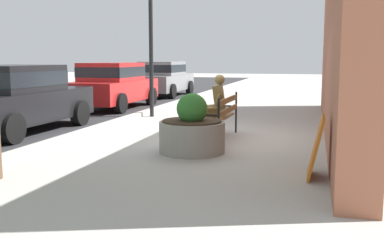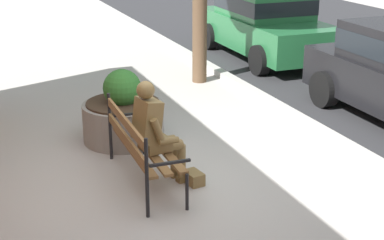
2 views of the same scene
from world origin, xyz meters
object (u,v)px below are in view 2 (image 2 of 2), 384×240
Objects in this scene: concrete_planter at (123,115)px; parked_car_green at (265,22)px; park_bench at (139,143)px; bronze_statue_seated at (159,135)px.

parked_car_green is at bearing 130.69° from concrete_planter.
park_bench is at bearing -41.27° from parked_car_green.
concrete_planter is 0.29× the size of parked_car_green.
park_bench is 1.50× the size of concrete_planter.
bronze_statue_seated is at bearing -0.30° from concrete_planter.
concrete_planter is 5.97m from parked_car_green.
parked_car_green is at bearing 140.76° from bronze_statue_seated.
bronze_statue_seated is 0.33× the size of parked_car_green.
parked_car_green is at bearing 138.73° from park_bench.
park_bench is 7.19m from parked_car_green.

